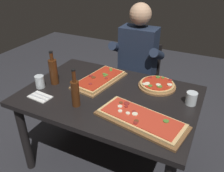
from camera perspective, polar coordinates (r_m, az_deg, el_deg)
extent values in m
plane|color=#2D2D33|center=(2.36, -0.56, -17.49)|extent=(6.40, 6.40, 0.00)
cube|color=black|center=(1.90, -0.67, -2.50)|extent=(1.40, 0.96, 0.04)
cylinder|color=black|center=(2.19, -20.60, -11.76)|extent=(0.07, 0.07, 0.70)
cylinder|color=black|center=(2.67, -8.66, -2.03)|extent=(0.07, 0.07, 0.70)
cylinder|color=black|center=(2.30, 18.25, -9.11)|extent=(0.07, 0.07, 0.70)
cube|color=brown|center=(1.61, 7.05, -8.36)|extent=(0.66, 0.38, 0.02)
cube|color=#DBB270|center=(1.59, 7.09, -7.85)|extent=(0.61, 0.34, 0.02)
cube|color=red|center=(1.59, 7.12, -7.48)|extent=(0.56, 0.30, 0.01)
cylinder|color=beige|center=(1.66, 1.95, -5.00)|extent=(0.03, 0.03, 0.01)
cylinder|color=beige|center=(1.60, 3.91, -6.65)|extent=(0.03, 0.03, 0.01)
cylinder|color=maroon|center=(1.70, 3.59, -4.27)|extent=(0.04, 0.04, 0.00)
cylinder|color=brown|center=(1.54, 5.96, -8.55)|extent=(0.03, 0.03, 0.01)
cylinder|color=brown|center=(1.71, 2.19, -4.09)|extent=(0.03, 0.03, 0.00)
cylinder|color=beige|center=(1.62, 2.00, -6.12)|extent=(0.03, 0.03, 0.01)
cylinder|color=beige|center=(1.60, 5.62, -6.81)|extent=(0.04, 0.04, 0.01)
cylinder|color=#4C7F2D|center=(1.57, 13.08, -8.36)|extent=(0.04, 0.04, 0.01)
cylinder|color=maroon|center=(1.66, 3.51, -5.01)|extent=(0.02, 0.02, 0.01)
cylinder|color=maroon|center=(1.62, 5.41, -6.29)|extent=(0.03, 0.03, 0.01)
cylinder|color=maroon|center=(1.52, 5.79, -8.98)|extent=(0.03, 0.03, 0.01)
cube|color=olive|center=(2.08, -3.02, 1.33)|extent=(0.34, 0.55, 0.02)
cube|color=tan|center=(2.07, -3.04, 1.77)|extent=(0.30, 0.51, 0.02)
cube|color=#B72D19|center=(2.07, -3.04, 2.09)|extent=(0.27, 0.47, 0.01)
cylinder|color=#4C7F2D|center=(2.18, -0.26, 3.83)|extent=(0.03, 0.03, 0.01)
cylinder|color=#4C7F2D|center=(2.11, -1.92, 2.95)|extent=(0.03, 0.03, 0.01)
cylinder|color=brown|center=(2.06, -4.54, 2.12)|extent=(0.04, 0.04, 0.01)
cylinder|color=maroon|center=(1.96, -5.29, 0.52)|extent=(0.03, 0.03, 0.00)
cylinder|color=maroon|center=(2.04, -1.41, 1.91)|extent=(0.03, 0.03, 0.01)
cylinder|color=#4C7F2D|center=(2.08, -1.81, 2.47)|extent=(0.02, 0.02, 0.01)
cylinder|color=#4C7F2D|center=(2.10, -1.36, 2.75)|extent=(0.03, 0.03, 0.00)
cylinder|color=maroon|center=(2.09, -5.21, 2.50)|extent=(0.04, 0.04, 0.01)
cylinder|color=#4C7F2D|center=(2.21, -0.33, 4.17)|extent=(0.03, 0.03, 0.00)
cylinder|color=brown|center=(2.03, 10.94, -0.02)|extent=(0.32, 0.32, 0.02)
cylinder|color=tan|center=(2.02, 10.99, 0.43)|extent=(0.29, 0.29, 0.02)
cylinder|color=#B72D19|center=(2.01, 11.02, 0.75)|extent=(0.25, 0.25, 0.01)
cylinder|color=beige|center=(1.96, 7.93, 0.48)|extent=(0.04, 0.04, 0.01)
cylinder|color=beige|center=(1.99, 13.94, 0.31)|extent=(0.04, 0.04, 0.01)
cylinder|color=maroon|center=(2.08, 9.37, 2.13)|extent=(0.03, 0.03, 0.01)
cylinder|color=#4C7F2D|center=(2.09, 12.35, 1.99)|extent=(0.03, 0.03, 0.01)
cylinder|color=#4C7F2D|center=(1.94, 9.32, 0.06)|extent=(0.04, 0.04, 0.01)
cylinder|color=beige|center=(1.97, 11.26, 0.29)|extent=(0.04, 0.04, 0.01)
cylinder|color=beige|center=(1.98, 8.64, 0.68)|extent=(0.04, 0.04, 0.00)
cylinder|color=beige|center=(1.97, 8.60, 0.46)|extent=(0.04, 0.04, 0.01)
cylinder|color=#4C7F2D|center=(1.95, 11.57, -0.10)|extent=(0.04, 0.04, 0.01)
cylinder|color=#4C7F2D|center=(2.09, 11.15, 2.15)|extent=(0.04, 0.04, 0.01)
cylinder|color=maroon|center=(2.07, 14.03, 1.45)|extent=(0.03, 0.03, 0.00)
cylinder|color=#47230F|center=(2.06, -14.12, 3.33)|extent=(0.07, 0.07, 0.22)
cylinder|color=#47230F|center=(2.01, -14.62, 7.01)|extent=(0.03, 0.03, 0.07)
cylinder|color=black|center=(1.99, -14.76, 8.06)|extent=(0.03, 0.03, 0.01)
cylinder|color=#47230F|center=(1.72, -8.95, -1.93)|extent=(0.06, 0.06, 0.20)
cylinder|color=#47230F|center=(1.65, -9.33, 2.34)|extent=(0.03, 0.03, 0.09)
cylinder|color=black|center=(1.63, -9.47, 3.90)|extent=(0.03, 0.03, 0.01)
cylinder|color=silver|center=(1.84, 18.84, -2.90)|extent=(0.08, 0.08, 0.10)
cylinder|color=silver|center=(2.06, -17.27, 1.02)|extent=(0.08, 0.08, 0.11)
cylinder|color=silver|center=(2.07, -17.13, 0.16)|extent=(0.06, 0.06, 0.03)
cube|color=white|center=(1.93, -17.20, -2.56)|extent=(0.19, 0.13, 0.01)
cube|color=silver|center=(1.92, -17.61, -2.65)|extent=(0.17, 0.03, 0.00)
cube|color=silver|center=(1.94, -16.84, -2.18)|extent=(0.17, 0.03, 0.00)
cube|color=black|center=(2.69, 5.98, 0.39)|extent=(0.44, 0.44, 0.04)
cube|color=black|center=(2.76, 7.73, 6.39)|extent=(0.40, 0.04, 0.42)
cylinder|color=black|center=(2.72, 0.54, -4.65)|extent=(0.04, 0.04, 0.41)
cylinder|color=black|center=(2.60, 8.14, -6.68)|extent=(0.04, 0.04, 0.41)
cylinder|color=black|center=(3.01, 3.69, -1.01)|extent=(0.04, 0.04, 0.41)
cylinder|color=black|center=(2.91, 10.59, -2.67)|extent=(0.04, 0.04, 0.41)
cylinder|color=#23232D|center=(2.68, 2.37, -4.66)|extent=(0.11, 0.11, 0.45)
cylinder|color=#23232D|center=(2.62, 6.38, -5.72)|extent=(0.11, 0.11, 0.45)
cube|color=#23232D|center=(2.56, 5.27, 0.98)|extent=(0.34, 0.40, 0.12)
cube|color=#1E283D|center=(2.52, 6.45, 8.38)|extent=(0.38, 0.22, 0.52)
sphere|color=tan|center=(2.41, 6.99, 17.07)|extent=(0.22, 0.22, 0.22)
cylinder|color=#1E283D|center=(2.54, 1.38, 9.40)|extent=(0.09, 0.31, 0.21)
cylinder|color=#1E283D|center=(2.40, 11.01, 7.64)|extent=(0.09, 0.31, 0.21)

